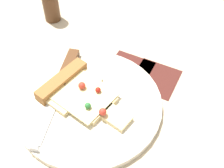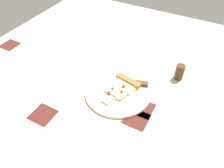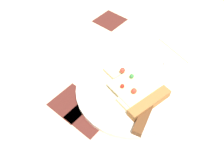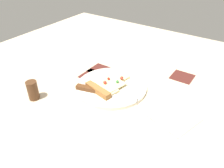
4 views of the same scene
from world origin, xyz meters
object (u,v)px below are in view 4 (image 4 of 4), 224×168
(pepper_shaker, at_px, (33,90))
(plate, at_px, (111,87))
(pizza_slice, at_px, (107,86))
(napkin, at_px, (174,118))
(knife, at_px, (100,91))

(pepper_shaker, bearing_deg, plate, -42.19)
(pizza_slice, distance_m, pepper_shaker, 0.27)
(pizza_slice, bearing_deg, napkin, 11.74)
(plate, relative_size, pepper_shaker, 3.80)
(pizza_slice, relative_size, napkin, 1.43)
(pizza_slice, height_order, napkin, pizza_slice)
(plate, xyz_separation_m, pepper_shaker, (-0.22, 0.20, 0.03))
(napkin, bearing_deg, pizza_slice, 89.81)
(knife, distance_m, napkin, 0.28)
(pizza_slice, height_order, pepper_shaker, pepper_shaker)
(plate, bearing_deg, pepper_shaker, 137.81)
(plate, xyz_separation_m, knife, (-0.07, 0.01, 0.01))
(pizza_slice, xyz_separation_m, napkin, (-0.00, -0.28, -0.02))
(plate, relative_size, pizza_slice, 1.49)
(knife, bearing_deg, napkin, 83.24)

